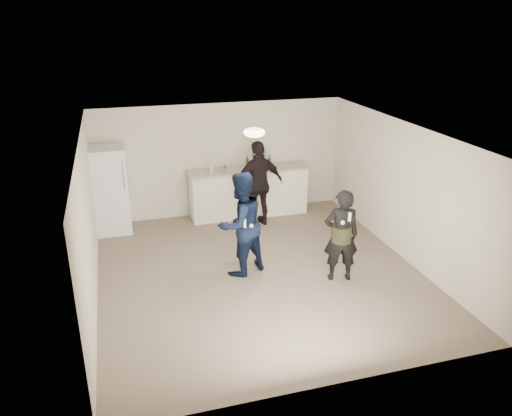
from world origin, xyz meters
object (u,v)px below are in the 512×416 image
object	(u,v)px
fridge	(111,190)
spectator	(259,184)
man	(241,224)
woman	(341,236)
shaker	(224,169)
counter	(249,193)

from	to	relation	value
fridge	spectator	xyz separation A→B (m)	(3.01, -0.53, 0.02)
man	woman	distance (m)	1.71
shaker	fridge	bearing A→B (deg)	178.90
shaker	spectator	distance (m)	0.84
woman	spectator	distance (m)	2.74
shaker	spectator	xyz separation A→B (m)	(0.64, -0.48, -0.25)
man	spectator	world-z (taller)	spectator
man	spectator	bearing A→B (deg)	-139.22
man	woman	size ratio (longest dim) A/B	1.13
fridge	woman	bearing A→B (deg)	-40.97
counter	shaker	world-z (taller)	shaker
spectator	shaker	bearing A→B (deg)	-45.82
shaker	spectator	bearing A→B (deg)	-36.87
counter	shaker	xyz separation A→B (m)	(-0.58, -0.12, 0.65)
counter	woman	xyz separation A→B (m)	(0.71, -3.25, 0.29)
counter	man	world-z (taller)	man
woman	man	bearing A→B (deg)	-11.78
fridge	shaker	bearing A→B (deg)	-1.10
woman	spectator	bearing A→B (deg)	-63.96
fridge	woman	distance (m)	4.86
fridge	man	distance (m)	3.26
counter	man	distance (m)	2.73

